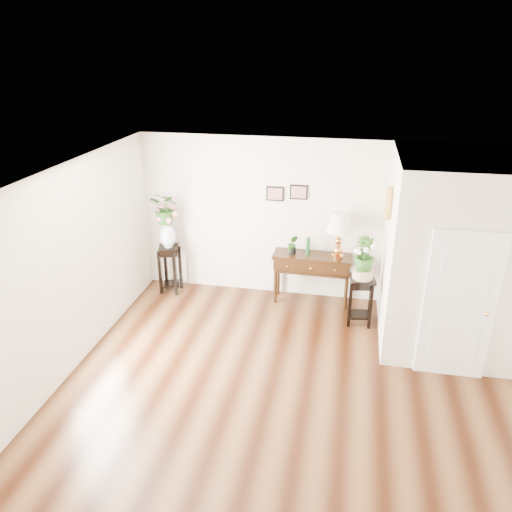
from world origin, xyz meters
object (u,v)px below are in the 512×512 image
(table_lamp, at_px, (339,237))
(plant_stand_a, at_px, (170,269))
(console_table, at_px, (311,278))
(plant_stand_b, at_px, (360,300))

(table_lamp, height_order, plant_stand_a, table_lamp)
(console_table, height_order, plant_stand_b, console_table)
(plant_stand_a, distance_m, plant_stand_b, 3.41)
(console_table, bearing_deg, plant_stand_a, -176.69)
(console_table, distance_m, plant_stand_a, 2.54)
(console_table, bearing_deg, table_lamp, 1.15)
(console_table, relative_size, table_lamp, 1.71)
(console_table, xyz_separation_m, table_lamp, (0.42, 0.00, 0.79))
(table_lamp, relative_size, plant_stand_a, 0.89)
(table_lamp, distance_m, plant_stand_a, 3.06)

